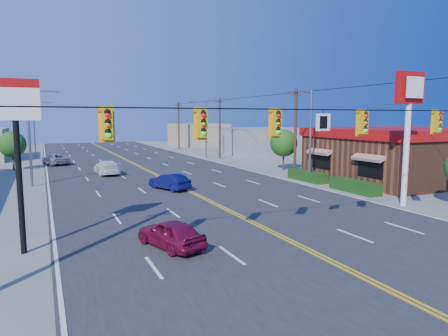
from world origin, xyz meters
name	(u,v)px	position (x,y,z in m)	size (l,w,h in m)	color
ground	(297,246)	(0.00, 0.00, 0.00)	(160.00, 160.00, 0.00)	gray
road	(168,181)	(0.00, 20.00, 0.03)	(20.00, 120.00, 0.06)	#2D2D30
signal_span	(298,136)	(-0.12, 0.00, 4.89)	(24.32, 0.34, 9.00)	#47301E
kfc	(403,154)	(19.90, 12.00, 2.38)	(16.30, 12.40, 4.70)	brown
kfc_pylon	(408,111)	(11.00, 4.00, 6.04)	(2.20, 0.36, 8.50)	white
pizza_hut_sign	(16,129)	(-11.00, 4.00, 5.18)	(1.90, 0.30, 6.85)	black
streetlight_se	(309,131)	(10.79, 14.00, 4.51)	(2.55, 0.25, 8.00)	gray
streetlight_ne	(205,126)	(10.79, 38.00, 4.51)	(2.55, 0.25, 8.00)	gray
streetlight_sw	(32,132)	(-10.79, 22.00, 4.51)	(2.55, 0.25, 8.00)	gray
streetlight_nw	(36,126)	(-10.79, 48.00, 4.51)	(2.55, 0.25, 8.00)	gray
utility_pole_near	(295,133)	(12.20, 18.00, 4.20)	(0.28, 0.28, 8.40)	#47301E
utility_pole_mid	(220,128)	(12.20, 36.00, 4.20)	(0.28, 0.28, 8.40)	#47301E
utility_pole_far	(179,126)	(12.20, 54.00, 4.20)	(0.28, 0.28, 8.40)	#47301E
tree_kfc_rear	(284,143)	(13.50, 22.00, 2.93)	(2.94, 2.94, 4.41)	#47301E
tree_west	(12,144)	(-13.00, 34.00, 2.79)	(2.80, 2.80, 4.20)	#47301E
bld_east_mid	(266,141)	(22.00, 40.00, 2.00)	(12.00, 10.00, 4.00)	gray
bld_east_far	(199,135)	(19.00, 62.00, 2.20)	(10.00, 10.00, 4.40)	tan
car_magenta	(171,235)	(-5.21, 2.00, 0.62)	(1.47, 3.65, 1.24)	maroon
car_blue	(169,182)	(-1.18, 15.55, 0.63)	(1.34, 3.83, 1.26)	#0D0F4F
car_white	(107,168)	(-4.37, 26.31, 0.70)	(1.97, 4.84, 1.40)	white
car_silver	(55,160)	(-8.74, 37.29, 0.66)	(2.20, 4.78, 1.33)	#B7B6BC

